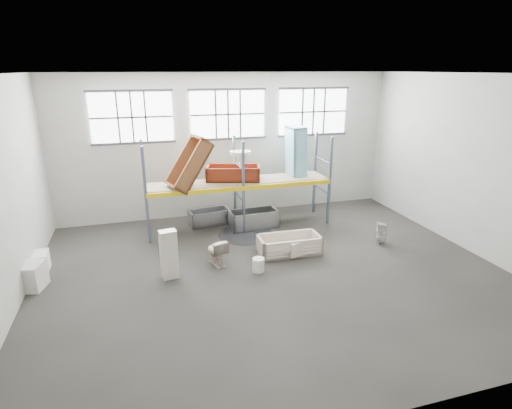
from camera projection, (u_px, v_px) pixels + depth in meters
name	position (u px, v px, depth m)	size (l,w,h in m)	color
floor	(272.00, 273.00, 10.91)	(12.00, 10.00, 0.10)	#403D37
ceiling	(275.00, 71.00, 9.30)	(12.00, 10.00, 0.10)	silver
wall_back	(228.00, 145.00, 14.70)	(12.00, 0.10, 5.00)	#ABAA9E
wall_front	(394.00, 274.00, 5.51)	(12.00, 0.10, 5.00)	#A3A196
wall_right	(474.00, 165.00, 11.73)	(0.10, 10.00, 5.00)	#9E9C92
window_left	(132.00, 117.00, 13.40)	(2.60, 0.04, 1.60)	white
window_mid	(228.00, 114.00, 14.26)	(2.60, 0.04, 1.60)	white
window_right	(313.00, 112.00, 15.12)	(2.60, 0.04, 1.60)	white
rack_upright_la	(146.00, 196.00, 12.25)	(0.08, 0.08, 3.00)	slate
rack_upright_lb	(145.00, 186.00, 13.35)	(0.08, 0.08, 3.00)	slate
rack_upright_ma	(244.00, 188.00, 13.06)	(0.08, 0.08, 3.00)	slate
rack_upright_mb	(235.00, 179.00, 14.15)	(0.08, 0.08, 3.00)	slate
rack_upright_ra	(330.00, 181.00, 13.86)	(0.08, 0.08, 3.00)	slate
rack_upright_rb	(315.00, 173.00, 14.96)	(0.08, 0.08, 3.00)	slate
rack_beam_front	(244.00, 188.00, 13.06)	(6.00, 0.10, 0.14)	yellow
rack_beam_back	(235.00, 179.00, 14.15)	(6.00, 0.10, 0.14)	yellow
shelf_deck	(239.00, 181.00, 13.58)	(5.90, 1.10, 0.03)	gray
wet_patch	(246.00, 234.00, 13.35)	(1.80, 1.80, 0.00)	black
bathtub_beige	(289.00, 244.00, 11.93)	(1.79, 0.84, 0.53)	beige
cistern_spare	(296.00, 249.00, 11.60)	(0.42, 0.20, 0.40)	beige
sink_in_tub	(286.00, 252.00, 11.67)	(0.47, 0.47, 0.16)	beige
toilet_beige	(216.00, 251.00, 11.22)	(0.41, 0.72, 0.74)	beige
cistern_tall	(169.00, 255.00, 10.39)	(0.42, 0.27, 1.29)	beige
toilet_white	(382.00, 233.00, 12.53)	(0.31, 0.32, 0.69)	silver
steel_tub_left	(210.00, 217.00, 14.19)	(1.37, 0.64, 0.50)	#AEAFB6
steel_tub_right	(254.00, 219.00, 13.88)	(1.59, 0.74, 0.58)	#ADB1B6
rust_tub_flat	(233.00, 173.00, 13.59)	(1.75, 0.82, 0.49)	maroon
rust_tub_tilted	(189.00, 164.00, 12.76)	(1.77, 0.83, 0.50)	brown
sink_on_shelf	(241.00, 168.00, 13.17)	(0.66, 0.51, 0.58)	white
blue_tub_upright	(296.00, 152.00, 14.10)	(1.73, 0.81, 0.49)	#79B7CB
bucket	(258.00, 265.00, 10.86)	(0.32, 0.32, 0.37)	white
carton_near	(27.00, 276.00, 9.99)	(0.75, 0.64, 0.64)	silver
carton_far	(35.00, 263.00, 10.82)	(0.63, 0.63, 0.52)	white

